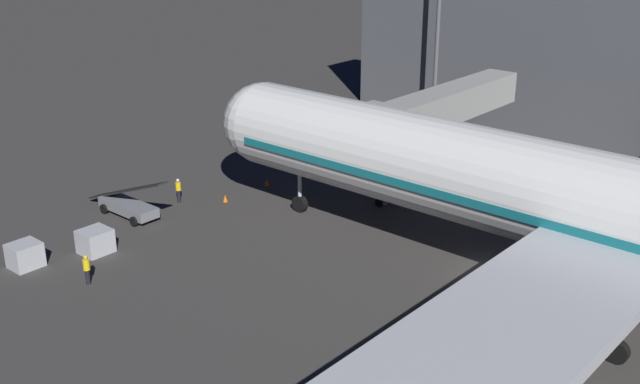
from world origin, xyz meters
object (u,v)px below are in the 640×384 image
Objects in this scene: belt_loader at (128,205)px; baggage_container_mid_row at (95,241)px; traffic_cone_nose_port at (267,183)px; jet_bridge at (430,111)px; baggage_container_near_belt at (25,255)px; traffic_cone_nose_starboard at (225,198)px; apron_floodlight_mast at (439,11)px; ground_crew_by_belt_loader at (87,268)px; ground_crew_near_nose_gear at (178,189)px.

baggage_container_mid_row is (4.96, 3.35, -0.08)m from belt_loader.
baggage_container_mid_row is 3.40× the size of traffic_cone_nose_port.
belt_loader is at bearing -32.59° from jet_bridge.
baggage_container_near_belt is (8.94, 1.87, -0.08)m from belt_loader.
jet_bridge is 35.72× the size of traffic_cone_nose_starboard.
baggage_container_near_belt is at bearing -1.91° from apron_floodlight_mast.
apron_floodlight_mast is at bearing -179.93° from baggage_container_mid_row.
baggage_container_mid_row is at bearing -129.88° from ground_crew_by_belt_loader.
ground_crew_near_nose_gear is at bearing -174.29° from baggage_container_near_belt.
jet_bridge is 13.77m from traffic_cone_nose_port.
ground_crew_near_nose_gear is (-13.00, -1.30, 0.24)m from baggage_container_near_belt.
apron_floodlight_mast is at bearing 174.79° from ground_crew_near_nose_gear.
jet_bridge reaches higher than ground_crew_by_belt_loader.
apron_floodlight_mast is 25.71m from traffic_cone_nose_port.
baggage_container_mid_row is 11.34m from traffic_cone_nose_starboard.
apron_floodlight_mast is at bearing -148.66° from jet_bridge.
traffic_cone_nose_starboard is (-2.30, 2.52, -0.74)m from ground_crew_near_nose_gear.
apron_floodlight_mast is (-14.80, -9.01, 5.19)m from jet_bridge.
jet_bridge is at bearing 31.34° from apron_floodlight_mast.
ground_crew_by_belt_loader is at bearing 4.61° from apron_floodlight_mast.
baggage_container_near_belt is at bearing -75.99° from ground_crew_by_belt_loader.
baggage_container_near_belt is 19.75m from traffic_cone_nose_port.
apron_floodlight_mast reaches higher than ground_crew_by_belt_loader.
jet_bridge reaches higher than belt_loader.
apron_floodlight_mast is 35.74m from belt_loader.
traffic_cone_nose_port is (-19.70, 1.22, -0.50)m from baggage_container_near_belt.
ground_crew_by_belt_loader reaches higher than ground_crew_near_nose_gear.
ground_crew_by_belt_loader reaches higher than traffic_cone_nose_port.
ground_crew_near_nose_gear is at bearing 172.06° from belt_loader.
jet_bridge is 10.70× the size of ground_crew_near_nose_gear.
jet_bridge reaches higher than traffic_cone_nose_port.
belt_loader is 4.11m from ground_crew_near_nose_gear.
baggage_container_near_belt is 15.36m from traffic_cone_nose_starboard.
belt_loader is 4.70× the size of baggage_container_near_belt.
ground_crew_near_nose_gear is 13.29m from ground_crew_by_belt_loader.
ground_crew_by_belt_loader is at bearing 104.01° from baggage_container_near_belt.
ground_crew_near_nose_gear reaches higher than traffic_cone_nose_port.
belt_loader is 10.22m from ground_crew_by_belt_loader.
apron_floodlight_mast is at bearing 179.56° from traffic_cone_nose_starboard.
belt_loader reaches higher than ground_crew_by_belt_loader.
baggage_container_mid_row is 1.02× the size of ground_crew_near_nose_gear.
traffic_cone_nose_starboard is at bearing -35.58° from jet_bridge.
jet_bridge is 1.02× the size of apron_floodlight_mast.
traffic_cone_nose_port is at bearing -47.35° from jet_bridge.
traffic_cone_nose_port is 4.40m from traffic_cone_nose_starboard.
ground_crew_by_belt_loader is 3.36× the size of traffic_cone_nose_port.
traffic_cone_nose_port is at bearing -179.05° from baggage_container_mid_row.
jet_bridge is 16.84m from traffic_cone_nose_starboard.
jet_bridge is at bearing 144.42° from traffic_cone_nose_starboard.
jet_bridge is 28.02m from ground_crew_by_belt_loader.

